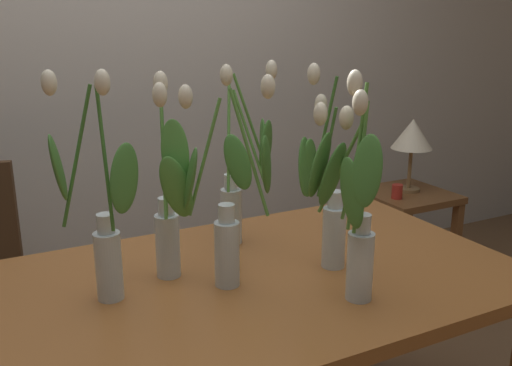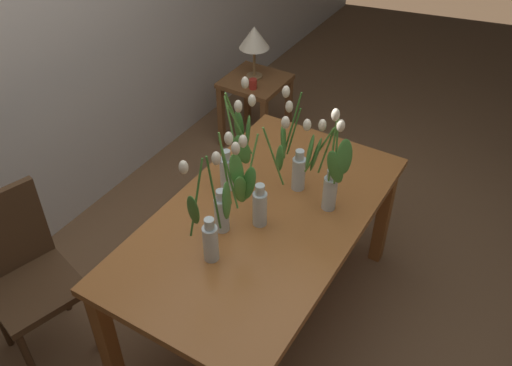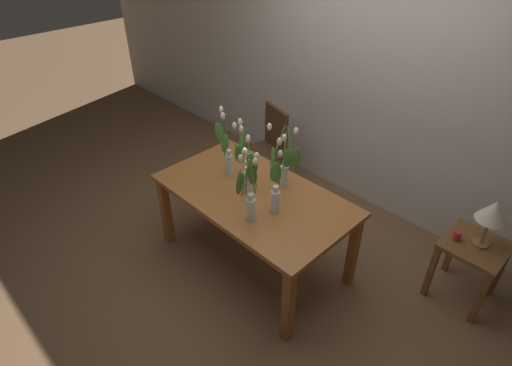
{
  "view_description": "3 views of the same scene",
  "coord_description": "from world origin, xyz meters",
  "px_view_note": "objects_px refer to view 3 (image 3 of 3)",
  "views": [
    {
      "loc": [
        -0.61,
        -1.28,
        1.42
      ],
      "look_at": [
        0.06,
        0.03,
        1.0
      ],
      "focal_mm": 38.96,
      "sensor_mm": 36.0,
      "label": 1
    },
    {
      "loc": [
        -1.68,
        -0.98,
        2.51
      ],
      "look_at": [
        -0.03,
        0.01,
        0.96
      ],
      "focal_mm": 38.52,
      "sensor_mm": 36.0,
      "label": 2
    },
    {
      "loc": [
        1.92,
        -1.86,
        2.69
      ],
      "look_at": [
        0.06,
        -0.03,
        0.88
      ],
      "focal_mm": 29.01,
      "sensor_mm": 36.0,
      "label": 3
    }
  ],
  "objects_px": {
    "tulip_vase_3": "(227,154)",
    "tulip_vase_1": "(249,192)",
    "tulip_vase_2": "(285,165)",
    "pillar_candle": "(457,236)",
    "dining_chair": "(268,145)",
    "side_table": "(472,256)",
    "tulip_vase_5": "(246,161)",
    "tulip_vase_0": "(276,190)",
    "tulip_vase_4": "(247,172)",
    "dining_table": "(254,202)",
    "table_lamp": "(493,212)"
  },
  "relations": [
    {
      "from": "tulip_vase_3",
      "to": "tulip_vase_1",
      "type": "bearing_deg",
      "value": -26.52
    },
    {
      "from": "tulip_vase_1",
      "to": "tulip_vase_2",
      "type": "bearing_deg",
      "value": 99.72
    },
    {
      "from": "pillar_candle",
      "to": "dining_chair",
      "type": "bearing_deg",
      "value": 178.48
    },
    {
      "from": "tulip_vase_2",
      "to": "side_table",
      "type": "relative_size",
      "value": 1.06
    },
    {
      "from": "tulip_vase_2",
      "to": "side_table",
      "type": "distance_m",
      "value": 1.59
    },
    {
      "from": "tulip_vase_5",
      "to": "tulip_vase_0",
      "type": "bearing_deg",
      "value": -13.9
    },
    {
      "from": "tulip_vase_3",
      "to": "tulip_vase_5",
      "type": "distance_m",
      "value": 0.19
    },
    {
      "from": "tulip_vase_1",
      "to": "tulip_vase_5",
      "type": "height_order",
      "value": "tulip_vase_1"
    },
    {
      "from": "tulip_vase_2",
      "to": "tulip_vase_3",
      "type": "bearing_deg",
      "value": -158.31
    },
    {
      "from": "tulip_vase_2",
      "to": "tulip_vase_5",
      "type": "distance_m",
      "value": 0.32
    },
    {
      "from": "tulip_vase_5",
      "to": "side_table",
      "type": "distance_m",
      "value": 1.89
    },
    {
      "from": "tulip_vase_0",
      "to": "tulip_vase_3",
      "type": "distance_m",
      "value": 0.62
    },
    {
      "from": "tulip_vase_1",
      "to": "dining_chair",
      "type": "xyz_separation_m",
      "value": [
        -0.92,
        1.14,
        -0.45
      ]
    },
    {
      "from": "tulip_vase_4",
      "to": "pillar_candle",
      "type": "bearing_deg",
      "value": 32.74
    },
    {
      "from": "tulip_vase_1",
      "to": "dining_table",
      "type": "bearing_deg",
      "value": 129.16
    },
    {
      "from": "table_lamp",
      "to": "pillar_candle",
      "type": "relative_size",
      "value": 5.31
    },
    {
      "from": "table_lamp",
      "to": "tulip_vase_5",
      "type": "bearing_deg",
      "value": -152.52
    },
    {
      "from": "dining_chair",
      "to": "table_lamp",
      "type": "distance_m",
      "value": 2.22
    },
    {
      "from": "tulip_vase_0",
      "to": "tulip_vase_5",
      "type": "xyz_separation_m",
      "value": [
        -0.43,
        0.11,
        0.01
      ]
    },
    {
      "from": "tulip_vase_4",
      "to": "tulip_vase_5",
      "type": "xyz_separation_m",
      "value": [
        -0.13,
        0.1,
        0.0
      ]
    },
    {
      "from": "dining_chair",
      "to": "side_table",
      "type": "height_order",
      "value": "dining_chair"
    },
    {
      "from": "tulip_vase_0",
      "to": "tulip_vase_4",
      "type": "relative_size",
      "value": 1.03
    },
    {
      "from": "dining_table",
      "to": "tulip_vase_5",
      "type": "relative_size",
      "value": 2.78
    },
    {
      "from": "dining_table",
      "to": "table_lamp",
      "type": "relative_size",
      "value": 4.02
    },
    {
      "from": "tulip_vase_0",
      "to": "tulip_vase_2",
      "type": "xyz_separation_m",
      "value": [
        -0.15,
        0.26,
        0.03
      ]
    },
    {
      "from": "tulip_vase_4",
      "to": "tulip_vase_5",
      "type": "relative_size",
      "value": 0.99
    },
    {
      "from": "tulip_vase_5",
      "to": "tulip_vase_2",
      "type": "bearing_deg",
      "value": 27.25
    },
    {
      "from": "tulip_vase_3",
      "to": "tulip_vase_4",
      "type": "relative_size",
      "value": 1.03
    },
    {
      "from": "dining_table",
      "to": "tulip_vase_2",
      "type": "distance_m",
      "value": 0.4
    },
    {
      "from": "dining_table",
      "to": "side_table",
      "type": "relative_size",
      "value": 2.91
    },
    {
      "from": "dining_table",
      "to": "pillar_candle",
      "type": "relative_size",
      "value": 21.33
    },
    {
      "from": "tulip_vase_4",
      "to": "dining_chair",
      "type": "distance_m",
      "value": 1.22
    },
    {
      "from": "tulip_vase_0",
      "to": "tulip_vase_5",
      "type": "relative_size",
      "value": 1.01
    },
    {
      "from": "tulip_vase_1",
      "to": "table_lamp",
      "type": "bearing_deg",
      "value": 42.56
    },
    {
      "from": "dining_table",
      "to": "tulip_vase_1",
      "type": "distance_m",
      "value": 0.45
    },
    {
      "from": "tulip_vase_2",
      "to": "dining_chair",
      "type": "distance_m",
      "value": 1.16
    },
    {
      "from": "dining_table",
      "to": "table_lamp",
      "type": "xyz_separation_m",
      "value": [
        1.47,
        0.93,
        0.21
      ]
    },
    {
      "from": "tulip_vase_5",
      "to": "pillar_candle",
      "type": "height_order",
      "value": "tulip_vase_5"
    },
    {
      "from": "tulip_vase_3",
      "to": "pillar_candle",
      "type": "bearing_deg",
      "value": 25.89
    },
    {
      "from": "tulip_vase_4",
      "to": "pillar_candle",
      "type": "height_order",
      "value": "tulip_vase_4"
    },
    {
      "from": "dining_chair",
      "to": "side_table",
      "type": "relative_size",
      "value": 1.69
    },
    {
      "from": "tulip_vase_0",
      "to": "table_lamp",
      "type": "distance_m",
      "value": 1.55
    },
    {
      "from": "tulip_vase_0",
      "to": "tulip_vase_1",
      "type": "height_order",
      "value": "tulip_vase_1"
    },
    {
      "from": "tulip_vase_4",
      "to": "tulip_vase_0",
      "type": "bearing_deg",
      "value": -0.53
    },
    {
      "from": "tulip_vase_1",
      "to": "dining_chair",
      "type": "relative_size",
      "value": 0.63
    },
    {
      "from": "dining_chair",
      "to": "side_table",
      "type": "distance_m",
      "value": 2.17
    },
    {
      "from": "tulip_vase_4",
      "to": "pillar_candle",
      "type": "xyz_separation_m",
      "value": [
        1.37,
        0.88,
        -0.34
      ]
    },
    {
      "from": "dining_table",
      "to": "tulip_vase_2",
      "type": "bearing_deg",
      "value": 63.65
    },
    {
      "from": "side_table",
      "to": "tulip_vase_1",
      "type": "bearing_deg",
      "value": -137.49
    },
    {
      "from": "side_table",
      "to": "pillar_candle",
      "type": "bearing_deg",
      "value": -155.3
    }
  ]
}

